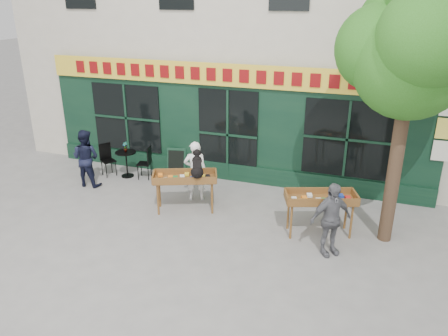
{
  "coord_description": "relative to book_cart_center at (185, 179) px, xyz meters",
  "views": [
    {
      "loc": [
        3.74,
        -8.69,
        4.94
      ],
      "look_at": [
        0.52,
        0.5,
        1.1
      ],
      "focal_mm": 35.0,
      "sensor_mm": 36.0,
      "label": 1
    }
  ],
  "objects": [
    {
      "name": "potted_plant",
      "position": [
        -2.5,
        1.41,
        0.09
      ],
      "size": [
        0.18,
        0.15,
        0.3
      ],
      "primitive_type": "imported",
      "rotation": [
        0.0,
        0.0,
        -0.31
      ],
      "color": "gray",
      "rests_on": "bistro_table"
    },
    {
      "name": "dog",
      "position": [
        0.35,
        -0.05,
        0.47
      ],
      "size": [
        0.54,
        0.68,
        0.6
      ],
      "primitive_type": null,
      "rotation": [
        0.0,
        0.0,
        0.39
      ],
      "color": "black",
      "rests_on": "book_cart_center"
    },
    {
      "name": "bistro_table",
      "position": [
        -2.5,
        1.41,
        -0.28
      ],
      "size": [
        0.6,
        0.6,
        0.76
      ],
      "color": "black",
      "rests_on": "ground"
    },
    {
      "name": "bistro_chair_left",
      "position": [
        -3.12,
        1.36,
        -0.26
      ],
      "size": [
        0.5,
        0.5,
        0.95
      ],
      "rotation": [
        0.0,
        0.0,
        1.0
      ],
      "color": "black",
      "rests_on": "ground"
    },
    {
      "name": "man_right",
      "position": [
        3.55,
        -0.83,
        -0.04
      ],
      "size": [
        0.95,
        0.88,
        1.56
      ],
      "primitive_type": "imported",
      "rotation": [
        0.0,
        0.0,
        0.69
      ],
      "color": "#5B5B60",
      "rests_on": "ground"
    },
    {
      "name": "bistro_chair_right",
      "position": [
        -1.86,
        1.48,
        -0.26
      ],
      "size": [
        0.43,
        0.43,
        0.95
      ],
      "rotation": [
        0.0,
        0.0,
        -1.35
      ],
      "color": "black",
      "rests_on": "ground"
    },
    {
      "name": "man_left",
      "position": [
        -3.2,
        0.51,
        -0.02
      ],
      "size": [
        0.8,
        0.64,
        1.6
      ],
      "primitive_type": "imported",
      "rotation": [
        0.0,
        0.0,
        3.18
      ],
      "color": "black",
      "rests_on": "ground"
    },
    {
      "name": "ground",
      "position": [
        0.35,
        -0.14,
        -0.82
      ],
      "size": [
        80.0,
        80.0,
        0.0
      ],
      "primitive_type": "plane",
      "color": "slate",
      "rests_on": "ground"
    },
    {
      "name": "book_cart_center",
      "position": [
        0.0,
        0.0,
        0.0
      ],
      "size": [
        1.62,
        1.14,
        0.99
      ],
      "rotation": [
        0.0,
        0.0,
        0.39
      ],
      "color": "brown",
      "rests_on": "ground"
    },
    {
      "name": "book_cart_right",
      "position": [
        3.25,
        -0.08,
        0.0
      ],
      "size": [
        1.62,
        1.08,
        0.99
      ],
      "rotation": [
        0.0,
        0.0,
        0.34
      ],
      "color": "brown",
      "rests_on": "ground"
    },
    {
      "name": "woman",
      "position": [
        0.0,
        0.65,
        -0.03
      ],
      "size": [
        0.68,
        0.57,
        1.58
      ],
      "primitive_type": "imported",
      "rotation": [
        0.0,
        0.0,
        3.53
      ],
      "color": "white",
      "rests_on": "ground"
    },
    {
      "name": "street_tree",
      "position": [
        4.69,
        0.22,
        3.29
      ],
      "size": [
        3.05,
        2.9,
        5.6
      ],
      "color": "#382619",
      "rests_on": "ground"
    },
    {
      "name": "chalkboard",
      "position": [
        -1.21,
        2.05,
        -0.42
      ],
      "size": [
        0.59,
        0.3,
        0.79
      ],
      "rotation": [
        0.0,
        0.0,
        0.21
      ],
      "color": "black",
      "rests_on": "ground"
    }
  ]
}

